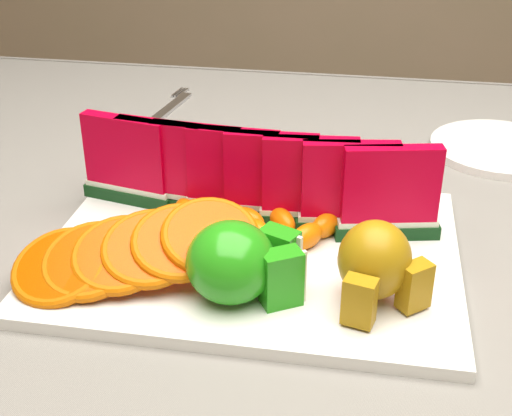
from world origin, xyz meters
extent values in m
cube|color=#432C1B|center=(0.00, 0.00, 0.73)|extent=(1.40, 0.90, 0.03)
cube|color=#432C1B|center=(-0.64, 0.39, 0.36)|extent=(0.06, 0.06, 0.72)
cube|color=slate|center=(0.00, 0.00, 0.75)|extent=(1.52, 1.02, 0.01)
cube|color=slate|center=(0.00, 0.51, 0.66)|extent=(1.52, 0.01, 0.20)
cube|color=silver|center=(-0.09, -0.08, 0.76)|extent=(0.40, 0.30, 0.01)
ellipsoid|color=#239320|center=(-0.09, -0.16, 0.80)|extent=(0.09, 0.09, 0.07)
cube|color=#239320|center=(-0.05, -0.17, 0.80)|extent=(0.04, 0.04, 0.05)
cube|color=beige|center=(-0.04, -0.17, 0.80)|extent=(0.03, 0.02, 0.05)
cube|color=#239320|center=(-0.05, -0.13, 0.80)|extent=(0.04, 0.03, 0.05)
cube|color=beige|center=(-0.05, -0.13, 0.80)|extent=(0.03, 0.02, 0.05)
ellipsoid|color=#AC7A11|center=(0.03, -0.14, 0.81)|extent=(0.07, 0.07, 0.07)
cube|color=#AC7A11|center=(0.02, -0.18, 0.79)|extent=(0.03, 0.02, 0.04)
cube|color=#AC7A11|center=(0.06, -0.15, 0.79)|extent=(0.03, 0.03, 0.04)
cylinder|color=silver|center=(0.19, 0.23, 0.76)|extent=(0.21, 0.21, 0.01)
cube|color=silver|center=(-0.29, 0.29, 0.76)|extent=(0.04, 0.17, 0.00)
cube|color=silver|center=(-0.29, 0.38, 0.76)|extent=(0.01, 0.04, 0.00)
cube|color=silver|center=(-0.29, 0.38, 0.76)|extent=(0.01, 0.04, 0.00)
cube|color=silver|center=(-0.28, 0.38, 0.76)|extent=(0.01, 0.04, 0.00)
cube|color=#103914|center=(-0.24, -0.01, 0.78)|extent=(0.11, 0.04, 0.01)
cube|color=silver|center=(-0.24, -0.01, 0.79)|extent=(0.10, 0.04, 0.01)
cube|color=#C10026|center=(-0.24, -0.01, 0.83)|extent=(0.10, 0.04, 0.08)
cube|color=#103914|center=(-0.20, -0.01, 0.78)|extent=(0.11, 0.04, 0.01)
cube|color=silver|center=(-0.20, -0.01, 0.79)|extent=(0.10, 0.03, 0.01)
cube|color=#C10026|center=(-0.20, -0.01, 0.83)|extent=(0.10, 0.03, 0.08)
cube|color=#103914|center=(-0.16, -0.01, 0.78)|extent=(0.11, 0.03, 0.01)
cube|color=silver|center=(-0.16, -0.01, 0.79)|extent=(0.10, 0.03, 0.01)
cube|color=#C10026|center=(-0.16, -0.01, 0.83)|extent=(0.10, 0.02, 0.08)
cube|color=#103914|center=(-0.12, -0.02, 0.78)|extent=(0.11, 0.02, 0.01)
cube|color=silver|center=(-0.12, -0.02, 0.79)|extent=(0.10, 0.02, 0.01)
cube|color=#C10026|center=(-0.12, -0.02, 0.83)|extent=(0.10, 0.02, 0.08)
cube|color=#103914|center=(-0.08, -0.02, 0.78)|extent=(0.11, 0.02, 0.01)
cube|color=silver|center=(-0.08, -0.02, 0.79)|extent=(0.10, 0.02, 0.01)
cube|color=#C10026|center=(-0.08, -0.02, 0.83)|extent=(0.10, 0.02, 0.08)
cube|color=#103914|center=(-0.04, -0.03, 0.78)|extent=(0.11, 0.03, 0.01)
cube|color=silver|center=(-0.04, -0.03, 0.79)|extent=(0.10, 0.03, 0.01)
cube|color=#C10026|center=(-0.04, -0.03, 0.83)|extent=(0.10, 0.02, 0.08)
cube|color=#103914|center=(0.00, -0.03, 0.78)|extent=(0.11, 0.04, 0.01)
cube|color=silver|center=(0.00, -0.03, 0.79)|extent=(0.10, 0.03, 0.01)
cube|color=#C10026|center=(0.00, -0.03, 0.83)|extent=(0.10, 0.03, 0.08)
cube|color=#103914|center=(0.04, -0.04, 0.78)|extent=(0.11, 0.04, 0.01)
cube|color=silver|center=(0.04, -0.04, 0.79)|extent=(0.10, 0.04, 0.01)
cube|color=#C10026|center=(0.04, -0.04, 0.83)|extent=(0.10, 0.04, 0.08)
cylinder|color=red|center=(-0.25, -0.17, 0.79)|extent=(0.10, 0.09, 0.04)
torus|color=#DE3F00|center=(-0.25, -0.17, 0.79)|extent=(0.11, 0.11, 0.04)
cylinder|color=red|center=(-0.22, -0.16, 0.79)|extent=(0.09, 0.09, 0.04)
torus|color=#DE3F00|center=(-0.22, -0.16, 0.79)|extent=(0.10, 0.10, 0.04)
cylinder|color=red|center=(-0.20, -0.15, 0.80)|extent=(0.08, 0.08, 0.04)
torus|color=#DE3F00|center=(-0.20, -0.15, 0.80)|extent=(0.09, 0.09, 0.04)
cylinder|color=red|center=(-0.17, -0.14, 0.80)|extent=(0.09, 0.09, 0.04)
torus|color=#DE3F00|center=(-0.17, -0.14, 0.80)|extent=(0.10, 0.10, 0.04)
cylinder|color=red|center=(-0.14, -0.14, 0.80)|extent=(0.10, 0.10, 0.04)
torus|color=#DE3F00|center=(-0.14, -0.14, 0.80)|extent=(0.11, 0.11, 0.04)
cylinder|color=red|center=(-0.12, -0.13, 0.81)|extent=(0.11, 0.10, 0.04)
torus|color=#DE3F00|center=(-0.12, -0.13, 0.81)|extent=(0.12, 0.12, 0.04)
cylinder|color=red|center=(-0.21, 0.04, 0.78)|extent=(0.06, 0.06, 0.02)
torus|color=#DE3F00|center=(-0.21, 0.04, 0.78)|extent=(0.07, 0.07, 0.03)
cylinder|color=red|center=(-0.16, 0.04, 0.79)|extent=(0.07, 0.07, 0.02)
torus|color=#DE3F00|center=(-0.16, 0.04, 0.79)|extent=(0.08, 0.08, 0.03)
cylinder|color=red|center=(-0.11, 0.04, 0.79)|extent=(0.07, 0.07, 0.02)
torus|color=#DE3F00|center=(-0.11, 0.04, 0.79)|extent=(0.08, 0.08, 0.03)
cylinder|color=red|center=(-0.06, 0.04, 0.79)|extent=(0.08, 0.08, 0.02)
torus|color=#DE3F00|center=(-0.06, 0.04, 0.79)|extent=(0.09, 0.09, 0.03)
ellipsoid|color=#D24905|center=(-0.16, -0.04, 0.78)|extent=(0.04, 0.04, 0.03)
ellipsoid|color=#D24905|center=(-0.14, -0.06, 0.78)|extent=(0.04, 0.04, 0.03)
ellipsoid|color=#D24905|center=(-0.13, -0.05, 0.78)|extent=(0.05, 0.04, 0.03)
ellipsoid|color=#D24905|center=(-0.10, -0.05, 0.78)|extent=(0.05, 0.04, 0.03)
ellipsoid|color=#D24905|center=(-0.08, -0.07, 0.78)|extent=(0.04, 0.04, 0.03)
ellipsoid|color=#D24905|center=(-0.06, -0.04, 0.78)|extent=(0.04, 0.04, 0.03)
ellipsoid|color=#D24905|center=(-0.04, -0.07, 0.78)|extent=(0.04, 0.04, 0.03)
ellipsoid|color=#D24905|center=(-0.02, -0.04, 0.78)|extent=(0.04, 0.04, 0.03)
camera|label=1|loc=(0.02, -0.67, 1.14)|focal=50.00mm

